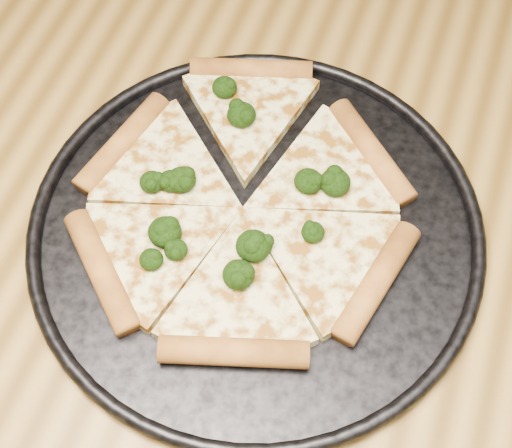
% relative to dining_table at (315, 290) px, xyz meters
% --- Properties ---
extents(dining_table, '(1.20, 0.90, 0.75)m').
position_rel_dining_table_xyz_m(dining_table, '(0.00, 0.00, 0.00)').
color(dining_table, olive).
rests_on(dining_table, ground).
extents(pizza_pan, '(0.42, 0.42, 0.02)m').
position_rel_dining_table_xyz_m(pizza_pan, '(-0.06, -0.01, 0.10)').
color(pizza_pan, black).
rests_on(pizza_pan, dining_table).
extents(pizza, '(0.32, 0.35, 0.02)m').
position_rel_dining_table_xyz_m(pizza, '(-0.08, 0.01, 0.11)').
color(pizza, '#EFE492').
rests_on(pizza, pizza_pan).
extents(broccoli_florets, '(0.19, 0.22, 0.02)m').
position_rel_dining_table_xyz_m(broccoli_florets, '(-0.09, 0.01, 0.12)').
color(broccoli_florets, black).
rests_on(broccoli_florets, pizza).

